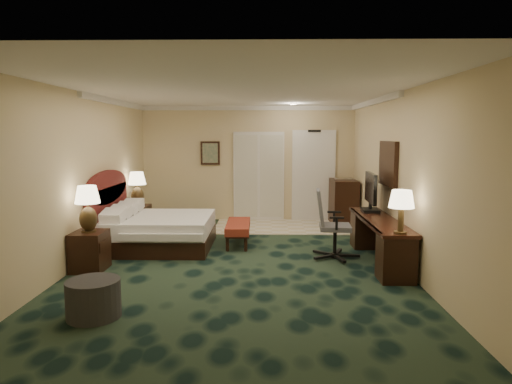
{
  "coord_description": "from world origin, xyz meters",
  "views": [
    {
      "loc": [
        0.38,
        -7.08,
        2.03
      ],
      "look_at": [
        0.24,
        0.6,
        1.06
      ],
      "focal_mm": 32.0,
      "sensor_mm": 36.0,
      "label": 1
    }
  ],
  "objects_px": {
    "ottoman": "(94,299)",
    "tv": "(371,192)",
    "desk": "(379,241)",
    "minibar": "(343,202)",
    "nightstand_near": "(90,251)",
    "desk_chair": "(335,224)",
    "lamp_near": "(88,209)",
    "nightstand_far": "(138,219)",
    "lamp_far": "(137,189)",
    "bed": "(161,232)",
    "bed_bench": "(238,233)"
  },
  "relations": [
    {
      "from": "bed",
      "to": "lamp_far",
      "type": "xyz_separation_m",
      "value": [
        -0.78,
        1.35,
        0.63
      ]
    },
    {
      "from": "nightstand_near",
      "to": "tv",
      "type": "height_order",
      "value": "tv"
    },
    {
      "from": "nightstand_near",
      "to": "nightstand_far",
      "type": "xyz_separation_m",
      "value": [
        -0.01,
        2.71,
        -0.01
      ]
    },
    {
      "from": "lamp_near",
      "to": "desk",
      "type": "bearing_deg",
      "value": 6.81
    },
    {
      "from": "nightstand_near",
      "to": "lamp_far",
      "type": "height_order",
      "value": "lamp_far"
    },
    {
      "from": "nightstand_near",
      "to": "ottoman",
      "type": "height_order",
      "value": "nightstand_near"
    },
    {
      "from": "bed_bench",
      "to": "ottoman",
      "type": "xyz_separation_m",
      "value": [
        -1.42,
        -3.45,
        0.01
      ]
    },
    {
      "from": "nightstand_far",
      "to": "desk_chair",
      "type": "xyz_separation_m",
      "value": [
        3.81,
        -1.95,
        0.29
      ]
    },
    {
      "from": "ottoman",
      "to": "desk_chair",
      "type": "relative_size",
      "value": 0.52
    },
    {
      "from": "nightstand_far",
      "to": "minibar",
      "type": "height_order",
      "value": "minibar"
    },
    {
      "from": "desk",
      "to": "nightstand_far",
      "type": "bearing_deg",
      "value": 154.09
    },
    {
      "from": "desk",
      "to": "minibar",
      "type": "bearing_deg",
      "value": 90.72
    },
    {
      "from": "lamp_far",
      "to": "bed_bench",
      "type": "relative_size",
      "value": 0.57
    },
    {
      "from": "nightstand_far",
      "to": "lamp_near",
      "type": "relative_size",
      "value": 0.81
    },
    {
      "from": "nightstand_near",
      "to": "bed_bench",
      "type": "xyz_separation_m",
      "value": [
        2.14,
        1.67,
        -0.09
      ]
    },
    {
      "from": "bed",
      "to": "bed_bench",
      "type": "relative_size",
      "value": 1.5
    },
    {
      "from": "lamp_near",
      "to": "bed_bench",
      "type": "height_order",
      "value": "lamp_near"
    },
    {
      "from": "nightstand_near",
      "to": "lamp_near",
      "type": "xyz_separation_m",
      "value": [
        0.0,
        0.0,
        0.64
      ]
    },
    {
      "from": "ottoman",
      "to": "desk_chair",
      "type": "bearing_deg",
      "value": 39.47
    },
    {
      "from": "lamp_near",
      "to": "ottoman",
      "type": "bearing_deg",
      "value": -68.01
    },
    {
      "from": "bed_bench",
      "to": "nightstand_far",
      "type": "bearing_deg",
      "value": 153.7
    },
    {
      "from": "desk",
      "to": "nightstand_near",
      "type": "bearing_deg",
      "value": -173.17
    },
    {
      "from": "lamp_far",
      "to": "desk_chair",
      "type": "xyz_separation_m",
      "value": [
        3.82,
        -2.0,
        -0.34
      ]
    },
    {
      "from": "lamp_near",
      "to": "ottoman",
      "type": "xyz_separation_m",
      "value": [
        0.72,
        -1.78,
        -0.72
      ]
    },
    {
      "from": "bed",
      "to": "ottoman",
      "type": "distance_m",
      "value": 3.18
    },
    {
      "from": "lamp_near",
      "to": "ottoman",
      "type": "distance_m",
      "value": 2.05
    },
    {
      "from": "bed",
      "to": "desk_chair",
      "type": "xyz_separation_m",
      "value": [
        3.04,
        -0.65,
        0.28
      ]
    },
    {
      "from": "nightstand_far",
      "to": "nightstand_near",
      "type": "bearing_deg",
      "value": -89.8
    },
    {
      "from": "lamp_near",
      "to": "minibar",
      "type": "distance_m",
      "value": 5.74
    },
    {
      "from": "lamp_near",
      "to": "lamp_far",
      "type": "bearing_deg",
      "value": 90.66
    },
    {
      "from": "nightstand_near",
      "to": "minibar",
      "type": "bearing_deg",
      "value": 39.44
    },
    {
      "from": "nightstand_near",
      "to": "desk_chair",
      "type": "bearing_deg",
      "value": 11.31
    },
    {
      "from": "ottoman",
      "to": "minibar",
      "type": "height_order",
      "value": "minibar"
    },
    {
      "from": "nightstand_far",
      "to": "ottoman",
      "type": "xyz_separation_m",
      "value": [
        0.73,
        -4.48,
        -0.07
      ]
    },
    {
      "from": "lamp_near",
      "to": "lamp_far",
      "type": "relative_size",
      "value": 1.0
    },
    {
      "from": "nightstand_far",
      "to": "minibar",
      "type": "bearing_deg",
      "value": 11.87
    },
    {
      "from": "desk_chair",
      "to": "minibar",
      "type": "xyz_separation_m",
      "value": [
        0.63,
        2.88,
        -0.06
      ]
    },
    {
      "from": "nightstand_near",
      "to": "nightstand_far",
      "type": "bearing_deg",
      "value": 90.2
    },
    {
      "from": "nightstand_far",
      "to": "lamp_far",
      "type": "xyz_separation_m",
      "value": [
        -0.02,
        0.05,
        0.63
      ]
    },
    {
      "from": "nightstand_near",
      "to": "lamp_far",
      "type": "bearing_deg",
      "value": 90.59
    },
    {
      "from": "tv",
      "to": "minibar",
      "type": "height_order",
      "value": "tv"
    },
    {
      "from": "nightstand_far",
      "to": "bed_bench",
      "type": "bearing_deg",
      "value": -25.68
    },
    {
      "from": "nightstand_near",
      "to": "ottoman",
      "type": "distance_m",
      "value": 1.92
    },
    {
      "from": "lamp_near",
      "to": "tv",
      "type": "bearing_deg",
      "value": 15.55
    },
    {
      "from": "desk_chair",
      "to": "minibar",
      "type": "relative_size",
      "value": 1.11
    },
    {
      "from": "nightstand_near",
      "to": "bed_bench",
      "type": "distance_m",
      "value": 2.72
    },
    {
      "from": "lamp_near",
      "to": "tv",
      "type": "relative_size",
      "value": 0.8
    },
    {
      "from": "lamp_near",
      "to": "tv",
      "type": "distance_m",
      "value": 4.64
    },
    {
      "from": "ottoman",
      "to": "tv",
      "type": "xyz_separation_m",
      "value": [
        3.76,
        3.02,
        0.82
      ]
    },
    {
      "from": "lamp_far",
      "to": "bed_bench",
      "type": "bearing_deg",
      "value": -26.55
    }
  ]
}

